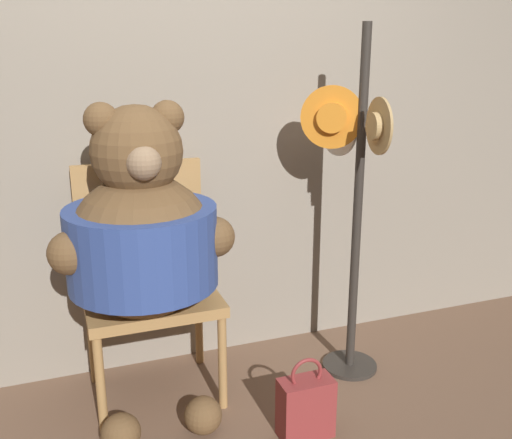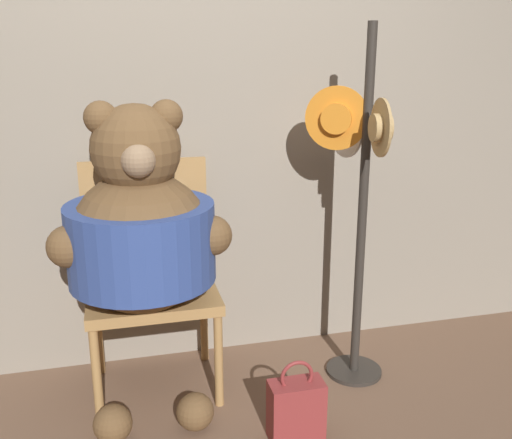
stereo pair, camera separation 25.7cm
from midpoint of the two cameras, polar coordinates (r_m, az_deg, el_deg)
The scene contains 6 objects.
ground_plane at distance 2.62m, azimuth -0.78°, elevation -20.65°, with size 14.00×14.00×0.00m, color brown.
wall_back at distance 2.86m, azimuth -4.56°, elevation 10.82°, with size 8.00×0.10×2.60m.
chair at distance 2.74m, azimuth -7.92°, elevation -4.87°, with size 0.60×0.48×1.09m.
teddy_bear at distance 2.49m, azimuth -8.56°, elevation -1.42°, with size 0.78×0.69×1.39m.
hat_display_rack at distance 2.72m, azimuth 12.58°, elevation 3.01°, with size 0.39×0.62×1.71m.
handbag_on_ground at distance 2.53m, azimuth 7.12°, elevation -18.40°, with size 0.23×0.12×0.37m.
Camera 2 is at (-0.36, -2.07, 1.58)m, focal length 40.00 mm.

